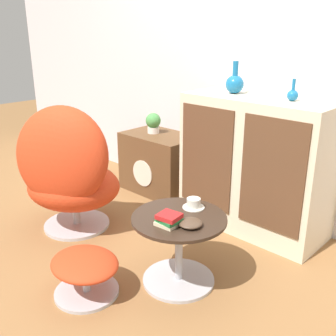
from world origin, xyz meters
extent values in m
plane|color=olive|center=(0.00, 0.00, 0.00)|extent=(12.00, 12.00, 0.00)
cube|color=silver|center=(0.00, 1.39, 1.30)|extent=(6.40, 0.06, 2.60)
cube|color=beige|center=(0.38, 1.13, 0.49)|extent=(1.06, 0.47, 0.98)
cube|color=brown|center=(0.12, 0.89, 0.54)|extent=(0.45, 0.01, 0.75)
cube|color=brown|center=(0.65, 0.89, 0.54)|extent=(0.45, 0.01, 0.75)
cube|color=brown|center=(-0.61, 1.15, 0.27)|extent=(0.67, 0.43, 0.53)
cylinder|color=beige|center=(-0.61, 0.93, 0.22)|extent=(0.24, 0.01, 0.24)
cylinder|color=#B7B7BC|center=(-0.57, 0.21, 0.01)|extent=(0.49, 0.49, 0.02)
cylinder|color=#B7B7BC|center=(-0.57, 0.21, 0.09)|extent=(0.06, 0.06, 0.14)
ellipsoid|color=red|center=(-0.57, 0.21, 0.33)|extent=(0.88, 0.84, 0.33)
ellipsoid|color=red|center=(-0.52, 0.10, 0.60)|extent=(0.81, 0.70, 0.74)
cylinder|color=#B7B7BC|center=(0.16, -0.22, 0.01)|extent=(0.36, 0.36, 0.02)
cylinder|color=#B7B7BC|center=(0.16, -0.22, 0.09)|extent=(0.04, 0.04, 0.13)
ellipsoid|color=red|center=(0.16, -0.22, 0.20)|extent=(0.41, 0.35, 0.09)
cylinder|color=#B7B7BC|center=(0.46, 0.23, 0.01)|extent=(0.43, 0.43, 0.02)
cylinder|color=#B7B7BC|center=(0.46, 0.23, 0.21)|extent=(0.04, 0.04, 0.39)
cylinder|color=#332319|center=(0.46, 0.23, 0.42)|extent=(0.54, 0.54, 0.02)
ellipsoid|color=#196699|center=(0.16, 1.13, 1.05)|extent=(0.13, 0.13, 0.13)
cylinder|color=#196699|center=(0.16, 1.13, 1.16)|extent=(0.04, 0.04, 0.10)
ellipsoid|color=#196699|center=(0.61, 1.13, 1.02)|extent=(0.07, 0.07, 0.07)
cylinder|color=#196699|center=(0.61, 1.13, 1.09)|extent=(0.02, 0.02, 0.07)
cylinder|color=silver|center=(-0.69, 1.15, 0.56)|extent=(0.10, 0.10, 0.06)
sphere|color=#478E47|center=(-0.69, 1.15, 0.65)|extent=(0.14, 0.14, 0.14)
cylinder|color=silver|center=(0.44, 0.38, 0.43)|extent=(0.13, 0.13, 0.01)
cylinder|color=silver|center=(0.44, 0.38, 0.45)|extent=(0.08, 0.08, 0.06)
cube|color=beige|center=(0.47, 0.12, 0.43)|extent=(0.12, 0.12, 0.02)
cube|color=#237038|center=(0.48, 0.12, 0.45)|extent=(0.12, 0.11, 0.02)
cube|color=red|center=(0.48, 0.12, 0.48)|extent=(0.13, 0.12, 0.02)
ellipsoid|color=#4C3828|center=(0.57, 0.19, 0.44)|extent=(0.13, 0.13, 0.04)
camera|label=1|loc=(1.78, -1.25, 1.42)|focal=42.00mm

